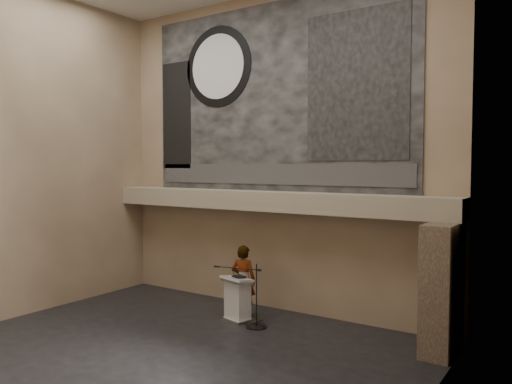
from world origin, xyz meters
The scene contains 19 objects.
floor centered at (0.00, 0.00, 0.00)m, with size 10.00×10.00×0.00m, color black.
wall_back centered at (0.00, 4.00, 4.25)m, with size 10.00×0.02×8.50m, color #78634C.
wall_left centered at (-5.00, 0.00, 4.25)m, with size 0.02×8.00×8.50m, color #78634C.
wall_right centered at (5.00, 0.00, 4.25)m, with size 0.02×8.00×8.50m, color #78634C.
soffit centered at (0.00, 3.60, 2.95)m, with size 10.00×0.80×0.50m, color gray.
sprinkler_left centered at (-1.60, 3.55, 2.67)m, with size 0.04×0.04×0.06m, color #B2893D.
sprinkler_right centered at (1.90, 3.55, 2.67)m, with size 0.04×0.04×0.06m, color #B2893D.
banner centered at (0.00, 3.97, 5.70)m, with size 8.00×0.05×5.00m, color black.
banner_text_strip centered at (0.00, 3.93, 3.65)m, with size 7.76×0.02×0.55m, color #2F2F2F.
banner_clock_rim centered at (-1.80, 3.93, 6.70)m, with size 2.30×2.30×0.02m, color black.
banner_clock_face centered at (-1.80, 3.91, 6.70)m, with size 1.84×1.84×0.02m, color silver.
banner_building_print centered at (2.40, 3.93, 5.80)m, with size 2.60×0.02×3.60m, color black.
banner_brick_print centered at (-3.40, 3.93, 5.40)m, with size 1.10×0.02×3.20m, color black.
stone_pier centered at (4.65, 3.15, 1.35)m, with size 0.60×1.40×2.70m, color #44362A.
lectern centered at (-0.09, 2.50, 0.55)m, with size 0.85×0.69×1.14m.
binder centered at (-0.06, 2.53, 1.12)m, with size 0.31×0.25×0.04m, color black.
papers centered at (-0.23, 2.44, 1.10)m, with size 0.20×0.28×0.01m, color white.
speaker_person centered at (-0.21, 2.94, 0.92)m, with size 0.67×0.44×1.84m, color silver.
mic_stand centered at (0.53, 2.37, 0.22)m, with size 1.36×0.52×1.53m.
Camera 1 is at (7.10, -7.43, 3.87)m, focal length 35.00 mm.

